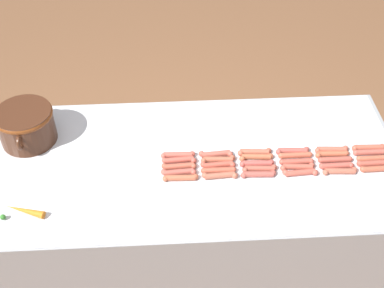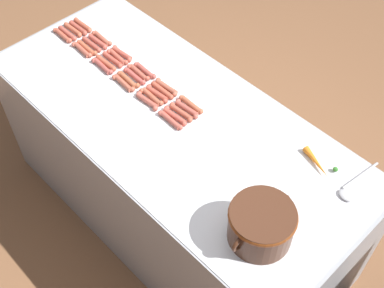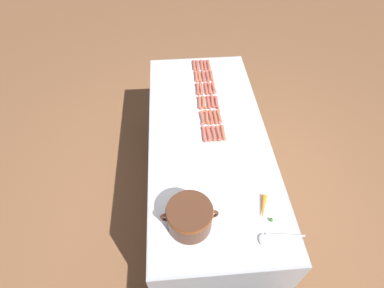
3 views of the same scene
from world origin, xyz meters
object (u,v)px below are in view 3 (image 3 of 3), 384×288
(hot_dog_25, at_px, (196,76))
(hot_dog_16, at_px, (211,117))
(hot_dog_5, at_px, (223,132))
(hot_dog_27, at_px, (200,103))
(hot_dog_21, at_px, (204,102))
(hot_dog_29, at_px, (204,134))
(hot_dog_0, at_px, (209,65))
(hot_dog_17, at_px, (214,133))
(hot_dog_28, at_px, (202,118))
(hot_dog_22, at_px, (207,117))
(hot_dog_20, at_px, (201,88))
(hot_dog_11, at_px, (219,133))
(hot_dog_2, at_px, (214,88))
(hot_dog_15, at_px, (208,102))
(hot_dog_18, at_px, (198,65))
(hot_dog_7, at_px, (208,76))
(hot_dog_14, at_px, (206,88))
(hot_dog_8, at_px, (210,88))
(bean_pot, at_px, (190,216))
(hot_dog_23, at_px, (209,133))
(hot_dog_19, at_px, (200,77))
(hot_dog_10, at_px, (215,117))
(hot_dog_6, at_px, (205,65))
(hot_dog_12, at_px, (202,65))
(hot_dog_24, at_px, (194,65))
(hot_dog_26, at_px, (198,89))
(hot_dog_13, at_px, (203,76))
(serving_spoon, at_px, (270,238))
(carrot, at_px, (264,209))
(hot_dog_9, at_px, (212,101))
(hot_dog_4, at_px, (219,116))
(hot_dog_1, at_px, (211,76))

(hot_dog_25, bearing_deg, hot_dog_16, 97.28)
(hot_dog_5, relative_size, hot_dog_27, 1.00)
(hot_dog_21, bearing_deg, hot_dog_29, 84.16)
(hot_dog_0, distance_m, hot_dog_25, 0.21)
(hot_dog_17, bearing_deg, hot_dog_28, -68.41)
(hot_dog_22, bearing_deg, hot_dog_20, -89.21)
(hot_dog_20, bearing_deg, hot_dog_11, 97.86)
(hot_dog_2, xyz_separation_m, hot_dog_15, (0.07, 0.18, 0.00))
(hot_dog_29, bearing_deg, hot_dog_21, -95.84)
(hot_dog_18, distance_m, hot_dog_25, 0.17)
(hot_dog_7, relative_size, hot_dog_17, 1.00)
(hot_dog_14, relative_size, hot_dog_28, 1.00)
(hot_dog_8, relative_size, hot_dog_15, 1.00)
(hot_dog_7, height_order, bean_pot, bean_pot)
(hot_dog_16, relative_size, hot_dog_20, 1.00)
(hot_dog_5, distance_m, hot_dog_23, 0.10)
(hot_dog_0, height_order, hot_dog_19, same)
(hot_dog_15, bearing_deg, hot_dog_23, 83.86)
(hot_dog_21, bearing_deg, hot_dog_7, -101.65)
(hot_dog_2, relative_size, hot_dog_19, 1.00)
(hot_dog_10, xyz_separation_m, hot_dog_23, (0.07, 0.17, 0.00))
(hot_dog_6, height_order, hot_dog_12, same)
(hot_dog_0, bearing_deg, hot_dog_23, 83.44)
(hot_dog_24, xyz_separation_m, hot_dog_26, (-0.00, 0.35, 0.00))
(hot_dog_13, height_order, serving_spoon, hot_dog_13)
(hot_dog_7, distance_m, hot_dog_11, 0.69)
(hot_dog_11, height_order, hot_dog_19, same)
(hot_dog_6, height_order, hot_dog_28, same)
(carrot, bearing_deg, hot_dog_9, -79.44)
(hot_dog_29, xyz_separation_m, carrot, (-0.29, 0.63, 0.00))
(hot_dog_29, bearing_deg, hot_dog_18, -92.33)
(hot_dog_0, xyz_separation_m, hot_dog_9, (0.03, 0.51, 0.00))
(hot_dog_9, distance_m, hot_dog_13, 0.34)
(hot_dog_22, bearing_deg, hot_dog_11, 110.87)
(hot_dog_8, distance_m, hot_dog_19, 0.18)
(hot_dog_26, bearing_deg, hot_dog_18, -95.48)
(hot_dog_8, height_order, hot_dog_13, same)
(hot_dog_4, xyz_separation_m, hot_dog_19, (0.10, -0.51, 0.00))
(hot_dog_24, relative_size, bean_pot, 0.47)
(hot_dog_13, xyz_separation_m, hot_dog_25, (0.06, -0.00, 0.00))
(hot_dog_11, height_order, hot_dog_13, same)
(hot_dog_15, bearing_deg, hot_dog_27, -0.24)
(hot_dog_24, bearing_deg, bean_pot, 84.18)
(hot_dog_6, xyz_separation_m, serving_spoon, (-0.18, 1.67, -0.01))
(hot_dog_2, bearing_deg, hot_dog_1, -90.24)
(hot_dog_4, relative_size, hot_dog_27, 1.00)
(hot_dog_0, relative_size, hot_dog_1, 1.00)
(carrot, bearing_deg, hot_dog_10, -77.15)
(hot_dog_8, height_order, hot_dog_29, same)
(hot_dog_4, xyz_separation_m, bean_pot, (0.29, 0.86, 0.08))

